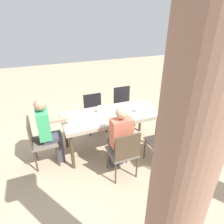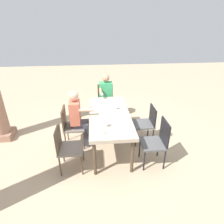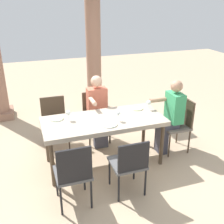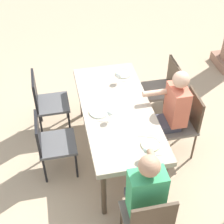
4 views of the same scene
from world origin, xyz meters
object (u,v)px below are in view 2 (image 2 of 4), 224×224
wine_glass_2 (102,94)px  diner_man_white (79,118)px  chair_west_south (157,140)px  dining_table (110,117)px  chair_west_north (66,146)px  chair_head_east (106,100)px  chair_mid_north (70,124)px  plate_2 (98,101)px  wine_glass_1 (115,105)px  wine_glass_0 (104,121)px  plate_1 (120,113)px  diner_woman_green (106,97)px  chair_mid_south (147,122)px  plate_0 (99,132)px

wine_glass_2 → diner_man_white: bearing=143.8°
chair_west_south → wine_glass_2: size_ratio=5.59×
dining_table → diner_man_white: size_ratio=1.48×
chair_west_north → chair_head_east: bearing=-22.5°
chair_mid_north → plate_2: size_ratio=4.39×
wine_glass_1 → dining_table: bearing=146.9°
diner_man_white → chair_mid_north: bearing=89.1°
wine_glass_0 → plate_2: size_ratio=0.79×
dining_table → plate_1: plate_1 is taller
chair_west_south → diner_man_white: 1.66m
chair_head_east → diner_woman_green: diner_woman_green is taller
chair_mid_south → wine_glass_2: bearing=52.8°
dining_table → plate_2: bearing=18.4°
chair_mid_south → plate_2: 1.22m
diner_woman_green → chair_west_south: bearing=-155.3°
chair_west_north → dining_table: bearing=-52.0°
chair_mid_north → plate_2: 0.87m
wine_glass_1 → chair_mid_north: bearing=95.5°
dining_table → diner_man_white: 0.65m
diner_man_white → plate_1: bearing=-94.9°
diner_woman_green → plate_0: 1.86m
wine_glass_1 → wine_glass_2: (0.62, 0.24, 0.00)m
chair_west_south → wine_glass_0: size_ratio=5.66×
diner_woman_green → wine_glass_0: 1.70m
plate_0 → plate_1: 0.83m
chair_west_north → wine_glass_1: size_ratio=5.56×
dining_table → plate_1: 0.24m
chair_west_south → chair_mid_north: 1.83m
chair_mid_south → diner_man_white: size_ratio=0.67×
diner_woman_green → wine_glass_2: (-0.35, 0.11, 0.22)m
chair_head_east → wine_glass_1: 1.23m
wine_glass_0 → chair_mid_north: bearing=49.0°
wine_glass_0 → plate_1: 0.65m
chair_head_east → chair_west_south: bearing=-157.4°
chair_head_east → wine_glass_2: 0.67m
chair_head_east → wine_glass_0: wine_glass_0 is taller
plate_2 → wine_glass_2: bearing=-31.2°
chair_west_south → plate_1: size_ratio=4.00×
dining_table → wine_glass_0: size_ratio=11.47×
diner_man_white → plate_0: 0.88m
plate_1 → wine_glass_1: (0.17, 0.10, 0.11)m
chair_west_south → plate_2: size_ratio=4.49×
chair_west_south → chair_mid_north: bearing=65.8°
wine_glass_2 → chair_mid_north: bearing=135.0°
diner_man_white → wine_glass_1: (0.09, -0.77, 0.22)m
diner_woman_green → wine_glass_1: size_ratio=8.00×
diner_man_white → wine_glass_1: diner_man_white is taller
wine_glass_2 → plate_1: bearing=-156.8°
wine_glass_2 → chair_head_east: bearing=-12.1°
chair_mid_north → plate_2: bearing=-48.2°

